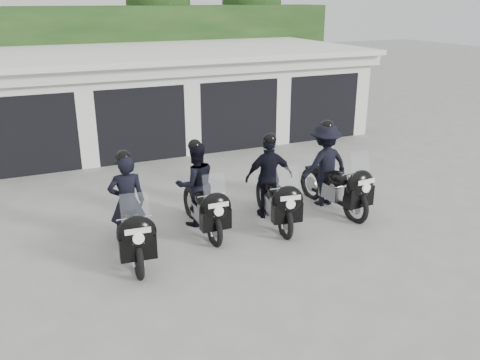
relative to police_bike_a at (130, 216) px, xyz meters
name	(u,v)px	position (x,y,z in m)	size (l,w,h in m)	color
ground	(208,234)	(1.62, 0.27, -0.81)	(80.00, 80.00, 0.00)	#989893
garage_block	(123,99)	(1.62, 8.33, 0.62)	(16.40, 6.80, 2.96)	silver
background_vegetation	(105,45)	(1.99, 13.19, 1.96)	(20.00, 3.90, 5.80)	#193513
police_bike_a	(130,216)	(0.00, 0.00, 0.00)	(0.81, 2.34, 2.04)	black
police_bike_b	(199,191)	(1.58, 0.67, 0.01)	(0.87, 2.22, 1.93)	black
police_bike_c	(272,184)	(3.15, 0.42, 0.02)	(1.15, 2.25, 1.97)	black
police_bike_d	(329,170)	(4.69, 0.55, 0.08)	(1.30, 2.39, 2.08)	black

